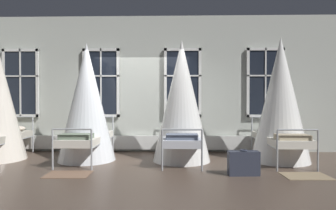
# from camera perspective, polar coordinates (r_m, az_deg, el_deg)

# --- Properties ---
(ground) EXTENTS (20.58, 20.58, 0.00)m
(ground) POSITION_cam_1_polar(r_m,az_deg,el_deg) (7.13, -5.88, -10.13)
(ground) COLOR #4C3D33
(back_wall_with_windows) EXTENTS (11.29, 0.10, 3.59)m
(back_wall_with_windows) POSITION_cam_1_polar(r_m,az_deg,el_deg) (8.08, -4.92, 3.99)
(back_wall_with_windows) COLOR #B2B7AD
(back_wall_with_windows) RESTS_ON ground
(window_bank) EXTENTS (7.45, 0.10, 2.66)m
(window_bank) POSITION_cam_1_polar(r_m,az_deg,el_deg) (7.96, -5.00, -1.70)
(window_bank) COLOR black
(window_bank) RESTS_ON ground
(cot_second) EXTENTS (1.29, 1.99, 2.67)m
(cot_second) POSITION_cam_1_polar(r_m,az_deg,el_deg) (7.08, -15.12, 0.20)
(cot_second) COLOR #9EA3A8
(cot_second) RESTS_ON ground
(cot_third) EXTENTS (1.29, 1.99, 2.72)m
(cot_third) POSITION_cam_1_polar(r_m,az_deg,el_deg) (6.78, 2.59, 0.43)
(cot_third) COLOR #9EA3A8
(cot_third) RESTS_ON ground
(cot_fourth) EXTENTS (1.29, 1.98, 2.78)m
(cot_fourth) POSITION_cam_1_polar(r_m,az_deg,el_deg) (7.17, 20.50, 0.61)
(cot_fourth) COLOR #9EA3A8
(cot_fourth) RESTS_ON ground
(rug_second) EXTENTS (0.82, 0.58, 0.01)m
(rug_second) POSITION_cam_1_polar(r_m,az_deg,el_deg) (5.96, -18.40, -12.36)
(rug_second) COLOR brown
(rug_second) RESTS_ON ground
(rug_fourth) EXTENTS (0.82, 0.58, 0.01)m
(rug_fourth) POSITION_cam_1_polar(r_m,az_deg,el_deg) (6.09, 24.62, -12.11)
(rug_fourth) COLOR #8E7A5B
(rug_fourth) RESTS_ON ground
(suitcase_dark) EXTENTS (0.57, 0.24, 0.47)m
(suitcase_dark) POSITION_cam_1_polar(r_m,az_deg,el_deg) (5.74, 14.11, -10.61)
(suitcase_dark) COLOR #2D3342
(suitcase_dark) RESTS_ON ground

